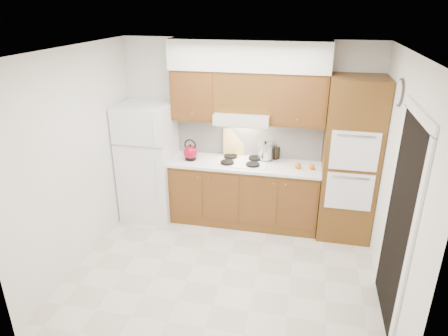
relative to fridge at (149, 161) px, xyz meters
name	(u,v)px	position (x,y,z in m)	size (l,w,h in m)	color
floor	(225,268)	(1.41, -1.14, -0.86)	(3.60, 3.60, 0.00)	beige
ceiling	(226,51)	(1.41, -1.14, 1.74)	(3.60, 3.60, 0.00)	white
wall_back	(247,132)	(1.41, 0.36, 0.44)	(3.60, 0.02, 2.60)	white
wall_left	(79,159)	(-0.40, -1.14, 0.44)	(0.02, 3.00, 2.60)	white
wall_right	(397,186)	(3.21, -1.14, 0.44)	(0.02, 3.00, 2.60)	white
fridge	(149,161)	(0.00, 0.00, 0.00)	(0.75, 0.72, 1.72)	white
base_cabinets	(244,194)	(1.43, 0.06, -0.41)	(2.11, 0.60, 0.90)	brown
countertop	(245,164)	(1.43, 0.05, 0.06)	(2.13, 0.62, 0.04)	white
backsplash	(248,138)	(1.43, 0.34, 0.36)	(2.11, 0.03, 0.56)	white
oven_cabinet	(350,160)	(2.85, 0.03, 0.24)	(0.70, 0.65, 2.20)	brown
upper_cab_left	(195,94)	(0.69, 0.19, 0.99)	(0.63, 0.33, 0.70)	brown
upper_cab_right	(299,99)	(2.12, 0.19, 0.99)	(0.73, 0.33, 0.70)	brown
range_hood	(243,117)	(1.38, 0.13, 0.71)	(0.75, 0.45, 0.15)	silver
upper_cab_over_hood	(244,91)	(1.38, 0.19, 1.06)	(0.75, 0.33, 0.55)	brown
soffit	(248,55)	(1.43, 0.18, 1.54)	(2.13, 0.36, 0.40)	silver
cooktop	(241,162)	(1.38, 0.07, 0.09)	(0.74, 0.50, 0.01)	white
doorway	(398,225)	(3.19, -1.49, 0.19)	(0.02, 0.90, 2.10)	black
wall_clock	(400,92)	(3.19, -0.59, 1.29)	(0.30, 0.30, 0.02)	#3F3833
kettle	(190,152)	(0.65, 0.00, 0.19)	(0.20, 0.20, 0.20)	maroon
cutting_board	(234,143)	(1.22, 0.31, 0.28)	(0.31, 0.02, 0.41)	tan
stock_pot	(265,151)	(1.70, 0.21, 0.22)	(0.21, 0.21, 0.22)	silver
condiment_a	(269,152)	(1.75, 0.31, 0.18)	(0.06, 0.06, 0.20)	black
condiment_b	(276,154)	(1.84, 0.26, 0.17)	(0.06, 0.06, 0.18)	black
condiment_c	(278,153)	(1.87, 0.31, 0.16)	(0.06, 0.06, 0.17)	black
orange_near	(312,167)	(2.36, 0.00, 0.12)	(0.08, 0.08, 0.08)	orange
orange_far	(298,166)	(2.17, -0.01, 0.12)	(0.09, 0.09, 0.09)	orange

